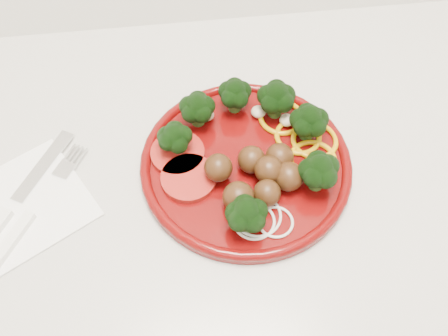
{
  "coord_description": "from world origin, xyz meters",
  "views": [
    {
      "loc": [
        -0.01,
        1.34,
        1.45
      ],
      "look_at": [
        0.04,
        1.69,
        0.92
      ],
      "focal_mm": 40.0,
      "sensor_mm": 36.0,
      "label": 1
    }
  ],
  "objects": [
    {
      "name": "plate",
      "position": [
        0.07,
        1.71,
        0.92
      ],
      "size": [
        0.28,
        0.28,
        0.07
      ],
      "rotation": [
        0.0,
        0.0,
        0.02
      ],
      "color": "#4D0605",
      "rests_on": "counter"
    },
    {
      "name": "fork",
      "position": [
        -0.22,
        1.65,
        0.91
      ],
      "size": [
        0.11,
        0.18,
        0.01
      ],
      "rotation": [
        0.0,
        0.0,
        1.05
      ],
      "color": "white",
      "rests_on": "napkin"
    },
    {
      "name": "counter",
      "position": [
        0.0,
        1.7,
        0.45
      ],
      "size": [
        2.4,
        0.6,
        0.9
      ],
      "color": "silver",
      "rests_on": "ground"
    },
    {
      "name": "knife",
      "position": [
        -0.24,
        1.66,
        0.91
      ],
      "size": [
        0.13,
        0.2,
        0.01
      ],
      "rotation": [
        0.0,
        0.0,
        1.05
      ],
      "color": "silver",
      "rests_on": "napkin"
    },
    {
      "name": "napkin",
      "position": [
        -0.22,
        1.68,
        0.9
      ],
      "size": [
        0.2,
        0.2,
        0.0
      ],
      "primitive_type": "cube",
      "rotation": [
        0.0,
        0.0,
        0.52
      ],
      "color": "white",
      "rests_on": "counter"
    }
  ]
}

